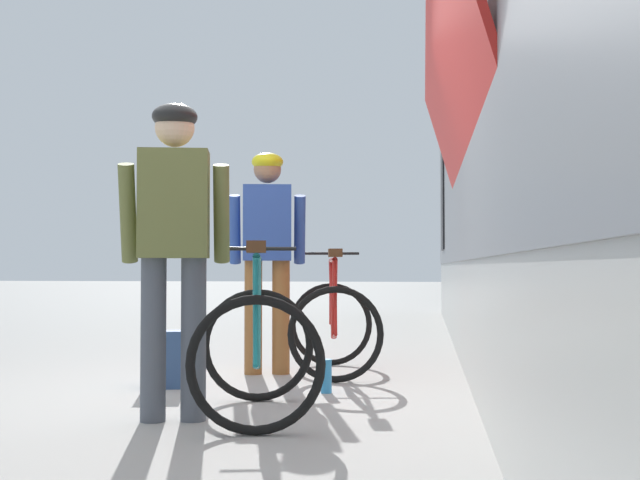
# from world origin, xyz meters

# --- Properties ---
(ground_plane) EXTENTS (80.00, 80.00, 0.00)m
(ground_plane) POSITION_xyz_m (0.00, 0.00, 0.00)
(ground_plane) COLOR #A09E99
(cyclist_near_in_blue) EXTENTS (0.65, 0.38, 1.76)m
(cyclist_near_in_blue) POSITION_xyz_m (0.08, 1.58, 1.05)
(cyclist_near_in_blue) COLOR #935B2D
(cyclist_near_in_blue) RESTS_ON ground
(cyclist_far_in_olive) EXTENTS (0.65, 0.39, 1.76)m
(cyclist_far_in_olive) POSITION_xyz_m (-0.06, -0.38, 1.05)
(cyclist_far_in_olive) COLOR #4C515B
(cyclist_far_in_olive) RESTS_ON ground
(bicycle_near_red) EXTENTS (0.86, 1.16, 0.99)m
(bicycle_near_red) POSITION_xyz_m (0.60, 1.66, 0.40)
(bicycle_near_red) COLOR black
(bicycle_near_red) RESTS_ON ground
(bicycle_far_teal) EXTENTS (0.91, 1.19, 0.99)m
(bicycle_far_teal) POSITION_xyz_m (0.38, -0.21, 0.40)
(bicycle_far_teal) COLOR black
(bicycle_far_teal) RESTS_ON ground
(backpack_on_platform) EXTENTS (0.31, 0.24, 0.40)m
(backpack_on_platform) POSITION_xyz_m (-0.50, 0.77, 0.20)
(backpack_on_platform) COLOR navy
(backpack_on_platform) RESTS_ON ground
(water_bottle_near_the_bikes) EXTENTS (0.07, 0.07, 0.23)m
(water_bottle_near_the_bikes) POSITION_xyz_m (0.66, 0.69, 0.11)
(water_bottle_near_the_bikes) COLOR #338CCC
(water_bottle_near_the_bikes) RESTS_ON ground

